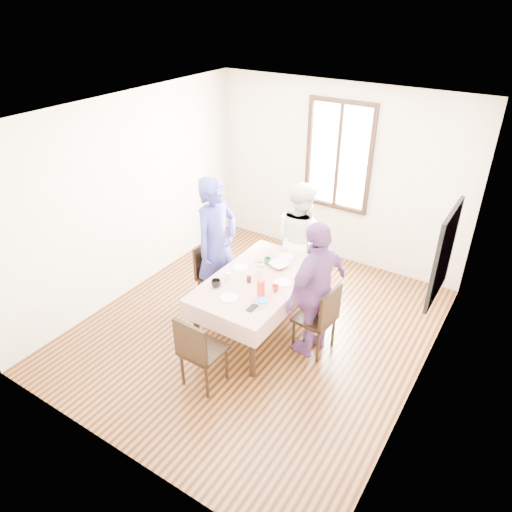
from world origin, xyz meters
name	(u,v)px	position (x,y,z in m)	size (l,w,h in m)	color
ground	(256,327)	(0.00, 0.00, 0.00)	(4.50, 4.50, 0.00)	black
back_wall	(338,176)	(0.00, 2.25, 1.35)	(4.00, 4.00, 0.00)	beige
right_wall	(435,287)	(2.00, 0.00, 1.35)	(4.50, 4.50, 0.00)	beige
window_frame	(339,156)	(0.00, 2.23, 1.65)	(1.02, 0.06, 1.62)	black
window_pane	(339,156)	(0.00, 2.24, 1.65)	(0.90, 0.02, 1.50)	white
art_poster	(444,254)	(1.98, 0.30, 1.55)	(0.04, 0.76, 0.96)	red
dining_table	(258,305)	(0.03, -0.01, 0.38)	(0.90, 1.59, 0.75)	black
tablecloth	(258,279)	(0.03, -0.01, 0.76)	(1.02, 1.71, 0.01)	#5F1109
chair_left	(217,276)	(-0.72, 0.14, 0.46)	(0.42, 0.42, 0.91)	black
chair_right	(315,318)	(0.78, 0.04, 0.46)	(0.42, 0.42, 0.91)	black
chair_far	(300,262)	(0.03, 1.08, 0.46)	(0.42, 0.42, 0.91)	black
chair_near	(203,350)	(0.03, -1.10, 0.46)	(0.42, 0.42, 0.91)	black
person_left	(216,246)	(-0.70, 0.14, 0.92)	(0.67, 0.44, 1.84)	navy
person_far	(300,240)	(0.03, 1.06, 0.81)	(0.79, 0.61, 1.62)	white
person_right	(315,289)	(0.76, 0.04, 0.85)	(0.99, 0.41, 1.69)	#6A3E7C
mug_black	(216,283)	(-0.29, -0.42, 0.81)	(0.12, 0.12, 0.09)	black
mug_flag	(275,288)	(0.34, -0.13, 0.80)	(0.08, 0.08, 0.08)	red
mug_green	(268,261)	(-0.06, 0.36, 0.80)	(0.10, 0.10, 0.08)	#0C7226
serving_bowl	(279,265)	(0.11, 0.36, 0.79)	(0.23, 0.23, 0.06)	white
juice_carton	(261,288)	(0.25, -0.29, 0.86)	(0.06, 0.06, 0.20)	red
butter_tub	(263,303)	(0.36, -0.43, 0.79)	(0.10, 0.10, 0.05)	white
jam_jar	(249,279)	(-0.02, -0.13, 0.80)	(0.06, 0.06, 0.08)	black
drinking_glass	(228,276)	(-0.26, -0.23, 0.81)	(0.07, 0.07, 0.10)	silver
smartphone	(252,308)	(0.29, -0.55, 0.77)	(0.08, 0.15, 0.01)	black
flower_vase	(259,273)	(0.03, 0.01, 0.82)	(0.06, 0.06, 0.12)	silver
plate_left	(241,268)	(-0.28, 0.08, 0.77)	(0.20, 0.20, 0.01)	white
plate_right	(282,282)	(0.32, 0.07, 0.77)	(0.20, 0.20, 0.01)	white
plate_far	(286,257)	(0.06, 0.62, 0.77)	(0.20, 0.20, 0.01)	white
plate_near	(229,298)	(-0.03, -0.53, 0.77)	(0.20, 0.20, 0.01)	white
butter_lid	(263,300)	(0.36, -0.43, 0.82)	(0.12, 0.12, 0.01)	blue
flower_bunch	(259,265)	(0.03, 0.01, 0.94)	(0.09, 0.09, 0.10)	yellow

